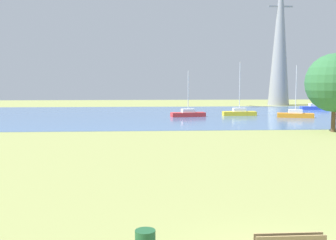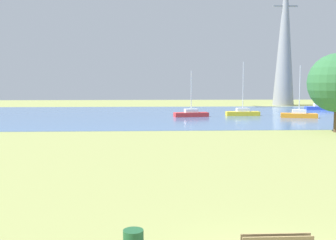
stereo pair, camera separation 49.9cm
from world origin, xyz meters
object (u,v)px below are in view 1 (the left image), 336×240
object	(u,v)px
tree_east_near	(335,83)
sailboat_orange	(295,114)
electricity_pylon	(280,35)
sailboat_yellow	(239,112)
sailboat_red	(188,114)
sailboat_blue	(315,107)

from	to	relation	value
tree_east_near	sailboat_orange	bearing A→B (deg)	81.33
sailboat_orange	electricity_pylon	bearing A→B (deg)	75.02
sailboat_yellow	tree_east_near	size ratio (longest dim) A/B	1.02
sailboat_red	sailboat_yellow	distance (m)	7.81
electricity_pylon	sailboat_orange	bearing A→B (deg)	-104.98
tree_east_near	electricity_pylon	world-z (taller)	electricity_pylon
sailboat_red	sailboat_yellow	world-z (taller)	sailboat_yellow
sailboat_yellow	electricity_pylon	distance (m)	33.28
sailboat_orange	tree_east_near	bearing A→B (deg)	-98.67
sailboat_red	tree_east_near	distance (m)	22.22
electricity_pylon	sailboat_blue	bearing A→B (deg)	-83.70
tree_east_near	electricity_pylon	size ratio (longest dim) A/B	0.26
sailboat_blue	sailboat_red	bearing A→B (deg)	-151.26
sailboat_yellow	electricity_pylon	xyz separation A→B (m)	(14.87, 26.12, 14.28)
sailboat_yellow	tree_east_near	bearing A→B (deg)	-77.18
sailboat_red	sailboat_yellow	xyz separation A→B (m)	(7.67, 1.47, 0.02)
sailboat_red	tree_east_near	xyz separation A→B (m)	(12.13, -18.12, 4.32)
sailboat_red	sailboat_orange	xyz separation A→B (m)	(14.53, -2.32, 0.01)
sailboat_blue	tree_east_near	xyz separation A→B (m)	(-12.00, -31.35, 4.30)
electricity_pylon	sailboat_yellow	bearing A→B (deg)	-119.66
sailboat_blue	electricity_pylon	xyz separation A→B (m)	(-1.59, 14.36, 14.28)
sailboat_orange	sailboat_yellow	world-z (taller)	sailboat_yellow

